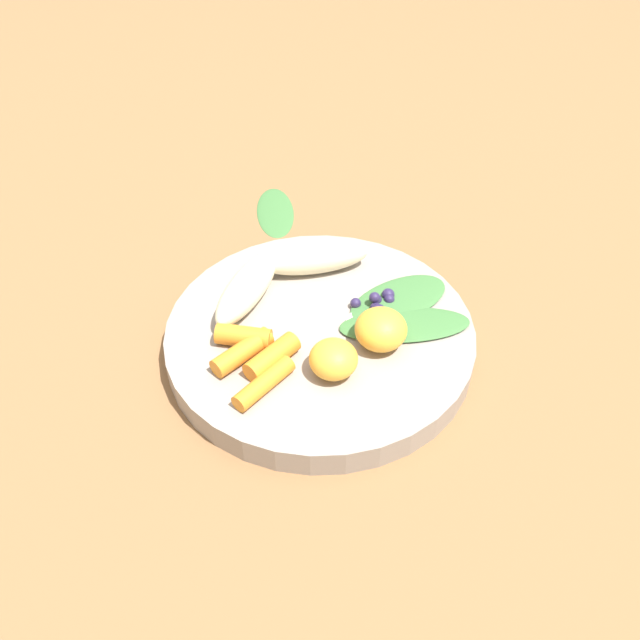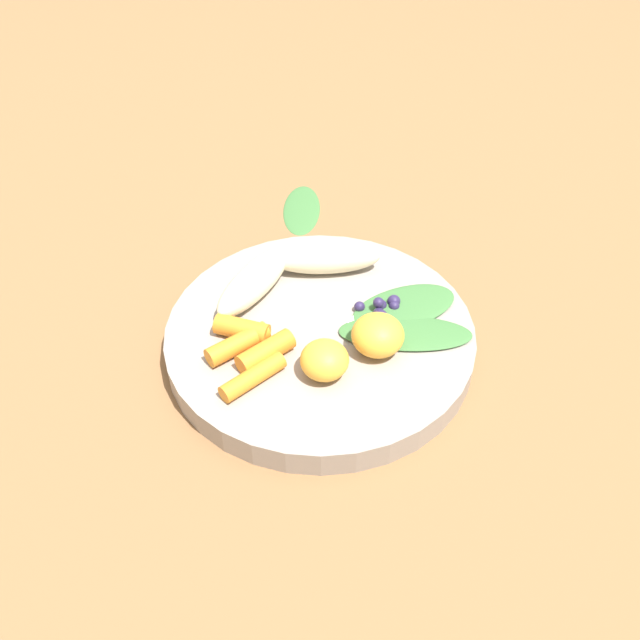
# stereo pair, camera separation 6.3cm
# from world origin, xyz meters

# --- Properties ---
(ground_plane) EXTENTS (2.40, 2.40, 0.00)m
(ground_plane) POSITION_xyz_m (0.00, 0.00, 0.00)
(ground_plane) COLOR brown
(bowl) EXTENTS (0.28, 0.28, 0.03)m
(bowl) POSITION_xyz_m (0.00, 0.00, 0.01)
(bowl) COLOR gray
(bowl) RESTS_ON ground_plane
(banana_peeled_left) EXTENTS (0.07, 0.12, 0.03)m
(banana_peeled_left) POSITION_xyz_m (0.07, -0.03, 0.04)
(banana_peeled_left) COLOR beige
(banana_peeled_left) RESTS_ON bowl
(banana_peeled_right) EXTENTS (0.12, 0.06, 0.03)m
(banana_peeled_right) POSITION_xyz_m (0.01, -0.08, 0.04)
(banana_peeled_right) COLOR beige
(banana_peeled_right) RESTS_ON bowl
(orange_segment_near) EXTENTS (0.05, 0.05, 0.03)m
(orange_segment_near) POSITION_xyz_m (-0.05, 0.02, 0.04)
(orange_segment_near) COLOR #F4A833
(orange_segment_near) RESTS_ON bowl
(orange_segment_far) EXTENTS (0.04, 0.04, 0.03)m
(orange_segment_far) POSITION_xyz_m (-0.01, 0.05, 0.04)
(orange_segment_far) COLOR #F4A833
(orange_segment_far) RESTS_ON bowl
(carrot_front) EXTENTS (0.05, 0.02, 0.02)m
(carrot_front) POSITION_xyz_m (0.07, 0.02, 0.04)
(carrot_front) COLOR orange
(carrot_front) RESTS_ON bowl
(carrot_mid_left) EXTENTS (0.05, 0.06, 0.02)m
(carrot_mid_left) POSITION_xyz_m (0.07, 0.04, 0.03)
(carrot_mid_left) COLOR orange
(carrot_mid_left) RESTS_ON bowl
(carrot_mid_right) EXTENTS (0.05, 0.05, 0.02)m
(carrot_mid_right) POSITION_xyz_m (0.04, 0.05, 0.04)
(carrot_mid_right) COLOR orange
(carrot_mid_right) RESTS_ON bowl
(carrot_rear) EXTENTS (0.05, 0.06, 0.02)m
(carrot_rear) POSITION_xyz_m (0.04, 0.08, 0.03)
(carrot_rear) COLOR orange
(carrot_rear) RESTS_ON bowl
(blueberry_pile) EXTENTS (0.04, 0.04, 0.02)m
(blueberry_pile) POSITION_xyz_m (-0.05, -0.03, 0.03)
(blueberry_pile) COLOR #2D234C
(blueberry_pile) RESTS_ON bowl
(coconut_shred_patch) EXTENTS (0.05, 0.05, 0.00)m
(coconut_shred_patch) POSITION_xyz_m (-0.05, -0.01, 0.03)
(coconut_shred_patch) COLOR white
(coconut_shred_patch) RESTS_ON bowl
(kale_leaf_left) EXTENTS (0.13, 0.06, 0.00)m
(kale_leaf_left) POSITION_xyz_m (-0.08, -0.01, 0.03)
(kale_leaf_left) COLOR #3D7038
(kale_leaf_left) RESTS_ON bowl
(kale_leaf_right) EXTENTS (0.12, 0.11, 0.00)m
(kale_leaf_right) POSITION_xyz_m (-0.07, -0.04, 0.03)
(kale_leaf_right) COLOR #3D7038
(kale_leaf_right) RESTS_ON bowl
(kale_leaf_stray) EXTENTS (0.06, 0.11, 0.01)m
(kale_leaf_stray) POSITION_xyz_m (0.06, -0.22, 0.00)
(kale_leaf_stray) COLOR #3D7038
(kale_leaf_stray) RESTS_ON ground_plane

